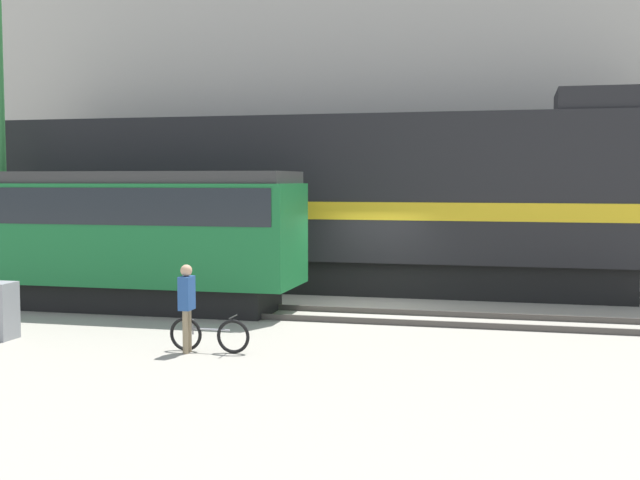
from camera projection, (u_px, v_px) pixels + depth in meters
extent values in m
plane|color=#9E998C|center=(367.00, 308.00, 20.95)|extent=(120.00, 120.00, 0.00)
cube|color=#47423D|center=(349.00, 320.00, 18.66)|extent=(60.00, 0.07, 0.14)
cube|color=#47423D|center=(361.00, 310.00, 20.04)|extent=(60.00, 0.07, 0.14)
cube|color=#47423D|center=(382.00, 292.00, 23.25)|extent=(60.00, 0.07, 0.14)
cube|color=#47423D|center=(390.00, 286.00, 24.64)|extent=(60.00, 0.07, 0.14)
cube|color=#B7B2A8|center=(415.00, 119.00, 29.96)|extent=(31.36, 6.00, 11.22)
cube|color=black|center=(302.00, 273.00, 24.53)|extent=(19.10, 2.55, 1.00)
cube|color=black|center=(301.00, 188.00, 24.34)|extent=(20.76, 3.00, 4.18)
cube|color=gold|center=(302.00, 208.00, 24.39)|extent=(20.34, 3.04, 0.50)
cube|color=black|center=(612.00, 102.00, 22.04)|extent=(3.00, 2.85, 0.60)
cube|color=black|center=(100.00, 294.00, 20.95)|extent=(9.32, 2.00, 0.70)
cube|color=#196B33|center=(99.00, 232.00, 20.83)|extent=(10.59, 2.50, 2.54)
cube|color=#1E2328|center=(98.00, 205.00, 20.78)|extent=(10.17, 2.54, 0.90)
cube|color=#333333|center=(98.00, 178.00, 20.72)|extent=(10.38, 2.38, 0.30)
torus|color=black|center=(233.00, 336.00, 15.38)|extent=(0.66, 0.07, 0.66)
torus|color=black|center=(186.00, 334.00, 15.61)|extent=(0.66, 0.07, 0.66)
cylinder|color=#A5A5AD|center=(209.00, 329.00, 15.49)|extent=(0.83, 0.04, 0.04)
cylinder|color=#A5A5AD|center=(193.00, 327.00, 15.56)|extent=(0.03, 0.03, 0.30)
cylinder|color=#262626|center=(233.00, 317.00, 15.35)|extent=(0.02, 0.44, 0.02)
cylinder|color=#8C7A5B|center=(189.00, 331.00, 15.51)|extent=(0.11, 0.11, 0.84)
cylinder|color=#8C7A5B|center=(185.00, 332.00, 15.36)|extent=(0.11, 0.11, 0.84)
cube|color=#264C8C|center=(187.00, 293.00, 15.38)|extent=(0.22, 0.36, 0.65)
sphere|color=tan|center=(186.00, 270.00, 15.35)|extent=(0.23, 0.23, 0.23)
cylinder|color=#2D7238|center=(2.00, 131.00, 23.99)|extent=(0.21, 0.21, 9.58)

